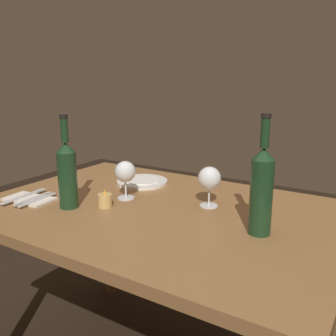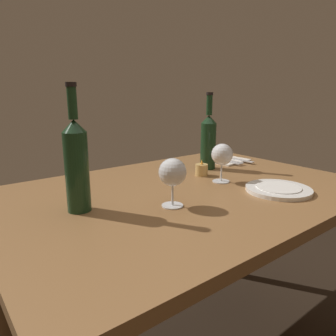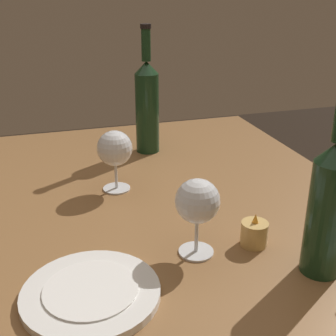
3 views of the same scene
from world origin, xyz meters
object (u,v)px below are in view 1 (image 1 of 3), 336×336
Objects in this scene: wine_glass_right at (125,172)px; votive_candle at (105,201)px; fork_inner at (33,199)px; wine_glass_left at (209,179)px; dinner_plate at (142,182)px; wine_bottle at (262,189)px; table_knife at (24,196)px; folded_napkin at (29,199)px; fork_outer at (38,200)px; wine_bottle_second at (67,173)px.

wine_glass_right reaches higher than votive_candle.
wine_glass_right reaches higher than fork_inner.
dinner_plate is at bearing -16.58° from wine_glass_left.
wine_bottle reaches higher than votive_candle.
wine_glass_left reaches higher than votive_candle.
wine_glass_right reaches higher than table_knife.
fork_inner reaches higher than folded_napkin.
wine_glass_right is 0.41m from table_knife.
wine_glass_left is 0.39m from votive_candle.
wine_glass_left is at bearing -30.57° from wine_bottle.
votive_candle reaches higher than table_knife.
wine_glass_left is at bearing -151.85° from fork_outer.
wine_glass_left reaches higher than dinner_plate.
wine_bottle is (-0.55, 0.05, 0.04)m from wine_glass_right.
votive_candle is 0.34× the size of folded_napkin.
wine_glass_left is 0.83× the size of fork_outer.
table_knife is (0.27, 0.42, 0.00)m from dinner_plate.
votive_candle reaches higher than fork_inner.
wine_glass_right is 0.44× the size of wine_bottle_second.
fork_outer is (0.25, 0.10, -0.01)m from votive_candle.
fork_outer is (0.14, 0.03, -0.12)m from wine_bottle_second.
votive_candle is 0.32× the size of table_knife.
dinner_plate is 0.50m from table_knife.
wine_bottle_second is 1.71× the size of folded_napkin.
wine_bottle is at bearing 149.43° from wine_glass_left.
fork_inner is 0.02m from fork_outer.
wine_bottle is 1.73× the size of table_knife.
fork_inner is at bearing 63.29° from dinner_plate.
wine_glass_left is 1.00× the size of wine_glass_right.
wine_bottle_second is at bearing 58.81° from wine_glass_right.
wine_bottle_second is (0.11, 0.19, 0.03)m from wine_glass_right.
votive_candle reaches higher than fork_outer.
wine_glass_left is 0.67m from fork_inner.
fork_outer is at bearing 28.15° from wine_glass_left.
fork_inner is at bearing 19.66° from votive_candle.
wine_glass_right is at bearing 16.17° from wine_glass_left.
dinner_plate is (-0.04, -0.39, -0.12)m from wine_bottle_second.
folded_napkin is 0.94× the size of table_knife.
table_knife is (0.65, 0.30, -0.09)m from wine_glass_left.
wine_bottle_second is 5.04× the size of votive_candle.
wine_bottle_second is at bearing -173.41° from table_knife.
wine_glass_left reaches higher than fork_outer.
wine_glass_left is 0.75× the size of folded_napkin.
wine_glass_right is 0.67× the size of dinner_plate.
wine_glass_right is 0.83× the size of fork_inner.
fork_outer is (0.81, 0.16, -0.13)m from wine_bottle.
fork_inner is (0.59, 0.30, -0.09)m from wine_glass_left.
fork_inner and table_knife have the same top height.
wine_glass_left is at bearing -152.86° from fork_inner.
table_knife is at bearing 0.00° from fork_inner.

